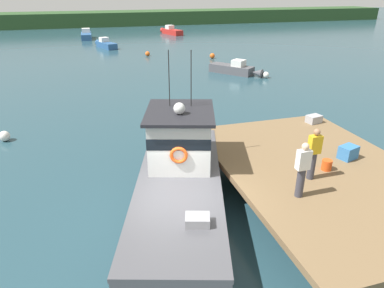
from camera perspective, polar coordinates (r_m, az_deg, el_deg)
ground_plane at (r=10.84m, az=-2.32°, el=-12.94°), size 200.00×200.00×0.00m
dock at (r=12.13m, az=20.21°, el=-4.22°), size 6.00×9.00×1.20m
main_fishing_boat at (r=11.25m, az=-1.99°, el=-5.26°), size 4.76×9.91×4.80m
crate_stack_mid_dock at (r=15.94m, az=19.33°, el=3.89°), size 0.67×0.55×0.33m
crate_single_by_cleat at (r=12.98m, az=24.19°, el=-1.25°), size 0.70×0.60×0.45m
bait_bucket at (r=11.95m, az=21.19°, el=-3.21°), size 0.32×0.32×0.34m
deckhand_by_the_boat at (r=9.92m, az=17.59°, el=-3.91°), size 0.36×0.22×1.63m
deckhand_further_back at (r=10.95m, az=19.28°, el=-1.40°), size 0.36×0.22×1.63m
moored_boat_mid_harbor at (r=55.46m, az=-3.45°, el=17.95°), size 2.56×5.15×1.30m
moored_boat_far_left at (r=43.87m, az=-13.98°, el=15.56°), size 2.36×4.56×1.15m
moored_boat_far_right at (r=52.63m, az=-16.90°, el=16.68°), size 1.41×5.27×1.34m
moored_boat_outer_mooring at (r=29.49m, az=7.03°, el=12.09°), size 3.58×4.20×1.17m
mooring_buoy_channel_marker at (r=37.59m, az=-7.29°, el=14.45°), size 0.47×0.47×0.47m
mooring_buoy_outer at (r=18.36m, az=-28.34°, el=1.15°), size 0.49×0.49×0.49m
mooring_buoy_spare_mooring at (r=36.10m, az=3.34°, el=14.22°), size 0.51×0.51×0.51m
mooring_buoy_inshore at (r=28.50m, az=12.01°, el=11.00°), size 0.49×0.49×0.49m
far_shoreline at (r=70.62m, az=-15.58°, el=19.14°), size 120.00×8.00×2.40m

